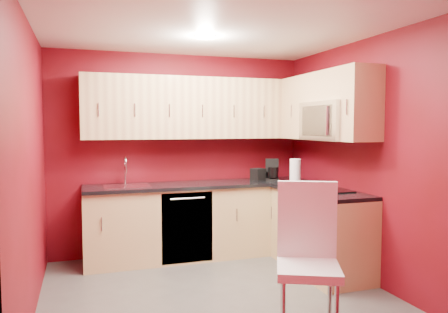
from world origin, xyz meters
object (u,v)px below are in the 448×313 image
coffee_maker (272,170)px  napkin_holder (258,174)px  paper_towel (295,172)px  sink (127,183)px  dining_chair (308,260)px  microwave (332,121)px

coffee_maker → napkin_holder: 0.19m
paper_towel → sink: bearing=166.5°
sink → napkin_holder: 1.65m
sink → paper_towel: size_ratio=1.72×
paper_towel → dining_chair: (-0.80, -1.77, -0.48)m
coffee_maker → dining_chair: (-0.68, -2.16, -0.47)m
coffee_maker → napkin_holder: coffee_maker is taller
paper_towel → dining_chair: size_ratio=0.26×
sink → dining_chair: 2.53m
microwave → paper_towel: (-0.16, 0.54, -0.60)m
sink → dining_chair: (1.13, -2.24, -0.36)m
sink → coffee_maker: bearing=-2.4°
microwave → sink: (-2.09, 1.00, -0.72)m
sink → napkin_holder: bearing=-0.2°
sink → paper_towel: 2.00m
sink → napkin_holder: sink is taller
coffee_maker → paper_towel: (0.12, -0.39, 0.01)m
napkin_holder → paper_towel: size_ratio=0.51×
microwave → coffee_maker: 1.15m
coffee_maker → paper_towel: paper_towel is taller
paper_towel → napkin_holder: bearing=122.7°
paper_towel → coffee_maker: bearing=107.9°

